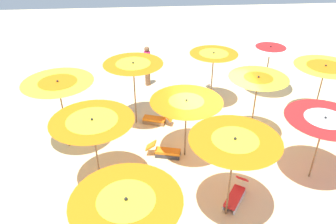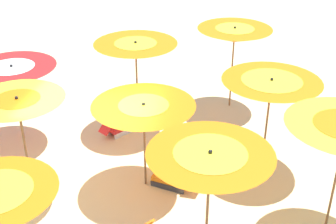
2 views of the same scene
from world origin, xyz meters
name	(u,v)px [view 2 (image 2 of 2)]	position (x,y,z in m)	size (l,w,h in m)	color
ground	(100,187)	(0.00, 0.00, -0.02)	(39.30, 39.30, 0.04)	beige
beach_umbrella_1	(271,87)	(-1.50, 3.71, 2.13)	(2.27, 2.27, 2.37)	brown
beach_umbrella_2	(234,35)	(-4.60, 2.74, 2.27)	(2.15, 2.15, 2.53)	brown
beach_umbrella_3	(210,163)	(1.90, 2.63, 2.25)	(2.13, 2.13, 2.51)	brown
beach_umbrella_4	(144,111)	(-0.27, 1.02, 1.92)	(2.25, 2.25, 2.14)	brown
beach_umbrella_5	(136,51)	(-2.90, 0.24, 2.27)	(2.21, 2.21, 2.54)	brown
beach_umbrella_7	(18,107)	(0.51, -1.43, 2.21)	(1.96, 1.96, 2.46)	brown
beach_umbrella_8	(13,74)	(-1.65, -2.67, 1.92)	(2.23, 2.23, 2.18)	brown
lounger_2	(121,127)	(-2.42, -0.14, 0.19)	(1.19, 0.97, 0.55)	silver
lounger_3	(173,180)	(-0.25, 1.68, 0.19)	(0.60, 1.20, 0.51)	#333338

